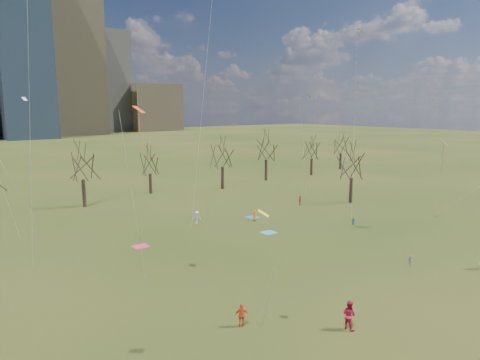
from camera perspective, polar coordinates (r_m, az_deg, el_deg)
ground at (r=37.21m, az=11.71°, el=-13.20°), size 500.00×500.00×0.00m
bare_tree_row at (r=65.31m, az=-13.76°, el=2.17°), size 113.04×29.80×9.50m
blanket_teal at (r=49.97m, az=3.85°, el=-7.00°), size 1.60×1.50×0.03m
blanket_navy at (r=56.63m, az=1.67°, el=-4.98°), size 1.60×1.50×0.03m
blanket_crimson at (r=46.27m, az=-13.12°, el=-8.62°), size 1.60×1.50×0.03m
person_2 at (r=30.07m, az=14.34°, el=-17.02°), size 0.80×1.00×1.96m
person_3 at (r=42.77m, az=21.78°, el=-9.95°), size 0.38×0.63×0.95m
person_4 at (r=29.57m, az=0.23°, el=-17.57°), size 1.01×0.81×1.60m
person_8 at (r=54.46m, az=14.88°, el=-5.40°), size 0.48×0.54×0.94m
person_9 at (r=53.67m, az=-5.80°, el=-4.97°), size 1.20×1.07×1.62m
person_10 at (r=64.05m, az=8.00°, el=-2.72°), size 0.88×0.69×1.39m
person_12 at (r=54.76m, az=1.98°, el=-4.77°), size 0.44×0.67×1.36m
kites_airborne at (r=39.01m, az=-6.31°, el=6.77°), size 60.22×43.19×30.27m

